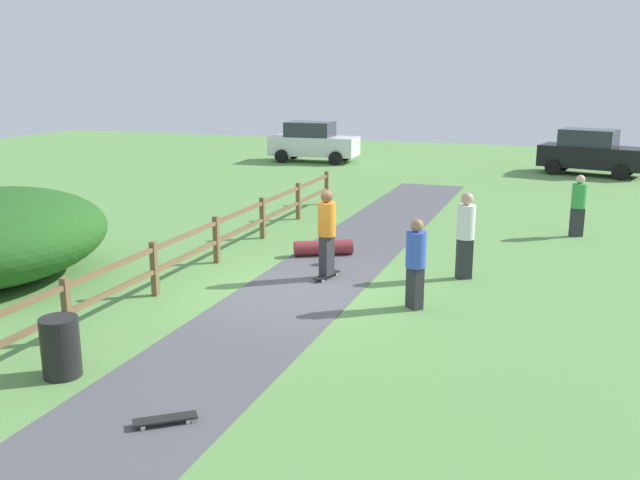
% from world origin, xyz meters
% --- Properties ---
extents(ground_plane, '(60.00, 60.00, 0.00)m').
position_xyz_m(ground_plane, '(0.00, 0.00, 0.00)').
color(ground_plane, '#60934C').
extents(asphalt_path, '(2.40, 28.00, 0.02)m').
position_xyz_m(asphalt_path, '(0.00, 0.00, 0.01)').
color(asphalt_path, '#515156').
rests_on(asphalt_path, ground_plane).
extents(wooden_fence, '(0.12, 18.12, 1.10)m').
position_xyz_m(wooden_fence, '(-2.60, 0.00, 0.67)').
color(wooden_fence, brown).
rests_on(wooden_fence, ground_plane).
extents(trash_bin, '(0.56, 0.56, 0.90)m').
position_xyz_m(trash_bin, '(-1.80, -4.98, 0.45)').
color(trash_bin, black).
rests_on(trash_bin, ground_plane).
extents(skater_riding, '(0.45, 0.82, 1.91)m').
position_xyz_m(skater_riding, '(0.24, 0.92, 1.09)').
color(skater_riding, black).
rests_on(skater_riding, asphalt_path).
extents(skater_fallen, '(1.41, 1.35, 0.36)m').
position_xyz_m(skater_fallen, '(-0.44, 2.64, 0.20)').
color(skater_fallen, maroon).
rests_on(skater_fallen, asphalt_path).
extents(skateboard_loose, '(0.76, 0.64, 0.08)m').
position_xyz_m(skateboard_loose, '(0.42, -5.74, 0.09)').
color(skateboard_loose, black).
rests_on(skateboard_loose, asphalt_path).
extents(bystander_green, '(0.53, 0.53, 1.67)m').
position_xyz_m(bystander_green, '(5.26, 6.92, 0.92)').
color(bystander_green, '#2D2D33').
rests_on(bystander_green, ground_plane).
extents(bystander_blue, '(0.54, 0.54, 1.72)m').
position_xyz_m(bystander_blue, '(2.42, -0.28, 0.95)').
color(bystander_blue, '#2D2D33').
rests_on(bystander_blue, ground_plane).
extents(bystander_white, '(0.51, 0.51, 1.87)m').
position_xyz_m(bystander_white, '(3.00, 1.99, 1.04)').
color(bystander_white, '#2D2D33').
rests_on(bystander_white, ground_plane).
extents(parked_car_white, '(4.27, 2.14, 1.92)m').
position_xyz_m(parked_car_white, '(-6.86, 19.07, 0.96)').
color(parked_car_white, silver).
rests_on(parked_car_white, ground_plane).
extents(parked_car_black, '(4.49, 2.75, 1.92)m').
position_xyz_m(parked_car_black, '(5.74, 19.08, 0.96)').
color(parked_car_black, black).
rests_on(parked_car_black, ground_plane).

